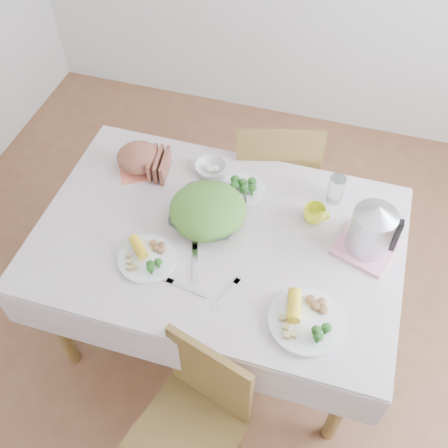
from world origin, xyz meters
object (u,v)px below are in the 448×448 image
(dining_table, at_px, (219,286))
(chair_near, at_px, (186,428))
(salad_bowl, at_px, (208,215))
(dinner_plate_left, at_px, (147,259))
(dinner_plate_right, at_px, (306,322))
(electric_kettle, at_px, (371,229))
(chair_far, at_px, (273,175))
(yellow_mug, at_px, (315,214))

(dining_table, relative_size, chair_near, 1.70)
(salad_bowl, xyz_separation_m, dinner_plate_left, (-0.17, -0.27, -0.03))
(dining_table, height_order, dinner_plate_right, dinner_plate_right)
(salad_bowl, relative_size, electric_kettle, 1.26)
(chair_near, distance_m, chair_far, 1.39)
(dinner_plate_left, xyz_separation_m, dinner_plate_right, (0.66, -0.09, 0.00))
(chair_near, height_order, salad_bowl, chair_near)
(chair_near, xyz_separation_m, electric_kettle, (0.51, 0.80, 0.42))
(dinner_plate_right, bearing_deg, dinner_plate_left, 171.83)
(chair_near, height_order, electric_kettle, electric_kettle)
(yellow_mug, xyz_separation_m, electric_kettle, (0.23, -0.09, 0.08))
(chair_near, relative_size, electric_kettle, 3.44)
(chair_near, xyz_separation_m, dinner_plate_left, (-0.31, 0.49, 0.31))
(salad_bowl, relative_size, dinner_plate_right, 1.09)
(chair_far, relative_size, salad_bowl, 3.07)
(dinner_plate_right, distance_m, electric_kettle, 0.45)
(chair_far, height_order, dinner_plate_right, chair_far)
(dining_table, xyz_separation_m, salad_bowl, (-0.06, 0.07, 0.42))
(salad_bowl, height_order, dinner_plate_left, salad_bowl)
(dining_table, distance_m, dinner_plate_left, 0.50)
(chair_far, xyz_separation_m, dinner_plate_right, (0.33, -0.99, 0.31))
(dinner_plate_left, xyz_separation_m, yellow_mug, (0.59, 0.40, 0.03))
(dinner_plate_left, bearing_deg, chair_near, -57.28)
(dining_table, relative_size, chair_far, 1.51)
(dining_table, bearing_deg, yellow_mug, 28.53)
(dinner_plate_left, relative_size, dinner_plate_right, 0.84)
(chair_far, bearing_deg, dining_table, 67.17)
(yellow_mug, bearing_deg, dinner_plate_left, -146.12)
(chair_near, height_order, dinner_plate_right, chair_near)
(salad_bowl, relative_size, yellow_mug, 3.17)
(dining_table, xyz_separation_m, dinner_plate_left, (-0.23, -0.20, 0.40))
(dining_table, height_order, dinner_plate_left, dinner_plate_left)
(dinner_plate_right, bearing_deg, chair_far, 108.55)
(chair_far, bearing_deg, dinner_plate_right, 93.06)
(salad_bowl, bearing_deg, chair_far, 76.43)
(chair_near, bearing_deg, electric_kettle, 74.01)
(dining_table, bearing_deg, dinner_plate_left, -138.95)
(chair_near, bearing_deg, dining_table, 113.22)
(dining_table, xyz_separation_m, electric_kettle, (0.59, 0.11, 0.51))
(chair_near, distance_m, dinner_plate_right, 0.61)
(salad_bowl, distance_m, dinner_plate_right, 0.61)
(chair_near, bearing_deg, chair_far, 106.12)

